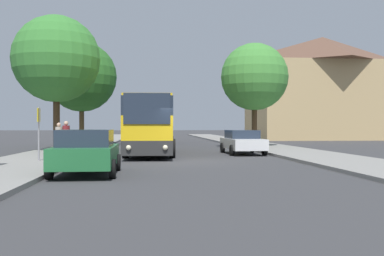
{
  "coord_description": "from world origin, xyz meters",
  "views": [
    {
      "loc": [
        -1.69,
        -21.05,
        1.67
      ],
      "look_at": [
        1.43,
        12.83,
        1.51
      ],
      "focal_mm": 42.0,
      "sensor_mm": 36.0,
      "label": 1
    }
  ],
  "objects_px": {
    "bus_front": "(151,125)",
    "tree_left_far": "(82,77)",
    "bus_middle": "(151,124)",
    "pedestrian_waiting_far": "(66,138)",
    "parked_car_left_curb": "(86,152)",
    "tree_left_near": "(56,59)",
    "bus_stop_sign": "(39,127)",
    "pedestrian_waiting_near": "(59,139)",
    "parked_car_right_near": "(242,141)",
    "tree_right_near": "(254,77)"
  },
  "relations": [
    {
      "from": "parked_car_left_curb",
      "to": "tree_left_near",
      "type": "height_order",
      "value": "tree_left_near"
    },
    {
      "from": "bus_stop_sign",
      "to": "pedestrian_waiting_far",
      "type": "distance_m",
      "value": 3.16
    },
    {
      "from": "bus_stop_sign",
      "to": "tree_left_far",
      "type": "relative_size",
      "value": 0.28
    },
    {
      "from": "parked_car_left_curb",
      "to": "bus_stop_sign",
      "type": "distance_m",
      "value": 5.5
    },
    {
      "from": "bus_middle",
      "to": "bus_front",
      "type": "bearing_deg",
      "value": -89.34
    },
    {
      "from": "bus_front",
      "to": "parked_car_left_curb",
      "type": "distance_m",
      "value": 11.43
    },
    {
      "from": "parked_car_left_curb",
      "to": "tree_left_far",
      "type": "xyz_separation_m",
      "value": [
        -3.48,
        22.07,
        4.9
      ]
    },
    {
      "from": "tree_left_near",
      "to": "bus_front",
      "type": "bearing_deg",
      "value": -11.49
    },
    {
      "from": "parked_car_left_curb",
      "to": "tree_left_far",
      "type": "relative_size",
      "value": 0.49
    },
    {
      "from": "parked_car_left_curb",
      "to": "bus_stop_sign",
      "type": "xyz_separation_m",
      "value": [
        -2.72,
        4.71,
        0.82
      ]
    },
    {
      "from": "bus_middle",
      "to": "pedestrian_waiting_far",
      "type": "xyz_separation_m",
      "value": [
        -4.34,
        -19.79,
        -0.77
      ]
    },
    {
      "from": "pedestrian_waiting_far",
      "to": "tree_left_far",
      "type": "relative_size",
      "value": 0.21
    },
    {
      "from": "bus_front",
      "to": "bus_middle",
      "type": "bearing_deg",
      "value": 92.03
    },
    {
      "from": "bus_stop_sign",
      "to": "pedestrian_waiting_near",
      "type": "xyz_separation_m",
      "value": [
        0.14,
        3.66,
        -0.61
      ]
    },
    {
      "from": "bus_middle",
      "to": "pedestrian_waiting_near",
      "type": "bearing_deg",
      "value": -103.43
    },
    {
      "from": "pedestrian_waiting_far",
      "to": "parked_car_right_near",
      "type": "bearing_deg",
      "value": 166.61
    },
    {
      "from": "pedestrian_waiting_near",
      "to": "tree_right_near",
      "type": "bearing_deg",
      "value": -70.1
    },
    {
      "from": "tree_left_near",
      "to": "bus_middle",
      "type": "bearing_deg",
      "value": 69.24
    },
    {
      "from": "bus_front",
      "to": "bus_stop_sign",
      "type": "bearing_deg",
      "value": -125.33
    },
    {
      "from": "tree_left_far",
      "to": "pedestrian_waiting_near",
      "type": "bearing_deg",
      "value": -86.27
    },
    {
      "from": "bus_middle",
      "to": "tree_left_near",
      "type": "xyz_separation_m",
      "value": [
        -5.76,
        -15.19,
        3.91
      ]
    },
    {
      "from": "bus_front",
      "to": "tree_left_far",
      "type": "height_order",
      "value": "tree_left_far"
    },
    {
      "from": "bus_stop_sign",
      "to": "parked_car_right_near",
      "type": "bearing_deg",
      "value": 29.77
    },
    {
      "from": "parked_car_left_curb",
      "to": "bus_stop_sign",
      "type": "bearing_deg",
      "value": 119.45
    },
    {
      "from": "parked_car_right_near",
      "to": "pedestrian_waiting_far",
      "type": "xyz_separation_m",
      "value": [
        -9.7,
        -2.86,
        0.3
      ]
    },
    {
      "from": "parked_car_right_near",
      "to": "bus_stop_sign",
      "type": "relative_size",
      "value": 1.97
    },
    {
      "from": "bus_middle",
      "to": "parked_car_left_curb",
      "type": "height_order",
      "value": "bus_middle"
    },
    {
      "from": "bus_stop_sign",
      "to": "pedestrian_waiting_near",
      "type": "bearing_deg",
      "value": 87.88
    },
    {
      "from": "tree_left_near",
      "to": "bus_stop_sign",
      "type": "bearing_deg",
      "value": -84.04
    },
    {
      "from": "bus_stop_sign",
      "to": "tree_left_near",
      "type": "bearing_deg",
      "value": 95.96
    },
    {
      "from": "parked_car_left_curb",
      "to": "bus_front",
      "type": "bearing_deg",
      "value": 78.18
    },
    {
      "from": "pedestrian_waiting_far",
      "to": "tree_left_far",
      "type": "distance_m",
      "value": 15.12
    },
    {
      "from": "parked_car_right_near",
      "to": "tree_right_near",
      "type": "bearing_deg",
      "value": -110.36
    },
    {
      "from": "pedestrian_waiting_near",
      "to": "tree_left_far",
      "type": "distance_m",
      "value": 14.51
    },
    {
      "from": "bus_front",
      "to": "bus_stop_sign",
      "type": "relative_size",
      "value": 5.03
    },
    {
      "from": "parked_car_left_curb",
      "to": "tree_right_near",
      "type": "bearing_deg",
      "value": 59.72
    },
    {
      "from": "pedestrian_waiting_far",
      "to": "tree_left_near",
      "type": "distance_m",
      "value": 6.71
    },
    {
      "from": "bus_front",
      "to": "bus_middle",
      "type": "relative_size",
      "value": 1.04
    },
    {
      "from": "bus_stop_sign",
      "to": "pedestrian_waiting_far",
      "type": "relative_size",
      "value": 1.33
    },
    {
      "from": "bus_stop_sign",
      "to": "tree_left_near",
      "type": "height_order",
      "value": "tree_left_near"
    },
    {
      "from": "parked_car_right_near",
      "to": "bus_front",
      "type": "bearing_deg",
      "value": -7.46
    },
    {
      "from": "parked_car_left_curb",
      "to": "pedestrian_waiting_near",
      "type": "bearing_deg",
      "value": 106.6
    },
    {
      "from": "tree_right_near",
      "to": "parked_car_left_curb",
      "type": "bearing_deg",
      "value": -119.74
    },
    {
      "from": "bus_middle",
      "to": "pedestrian_waiting_far",
      "type": "bearing_deg",
      "value": -101.67
    },
    {
      "from": "bus_front",
      "to": "bus_middle",
      "type": "xyz_separation_m",
      "value": [
        0.02,
        16.36,
        0.08
      ]
    },
    {
      "from": "bus_stop_sign",
      "to": "tree_right_near",
      "type": "height_order",
      "value": "tree_right_near"
    },
    {
      "from": "parked_car_right_near",
      "to": "tree_right_near",
      "type": "relative_size",
      "value": 0.6
    },
    {
      "from": "parked_car_right_near",
      "to": "tree_left_near",
      "type": "xyz_separation_m",
      "value": [
        -11.12,
        1.73,
        4.98
      ]
    },
    {
      "from": "tree_left_far",
      "to": "tree_right_near",
      "type": "height_order",
      "value": "tree_left_far"
    },
    {
      "from": "bus_middle",
      "to": "parked_car_left_curb",
      "type": "distance_m",
      "value": 27.65
    }
  ]
}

